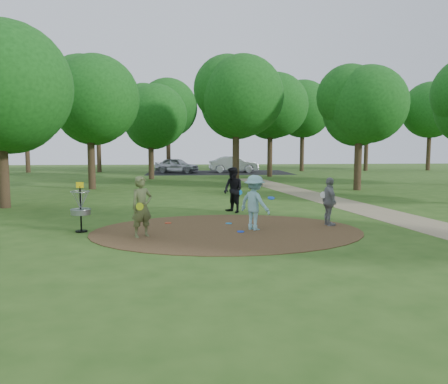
{
  "coord_description": "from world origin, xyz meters",
  "views": [
    {
      "loc": [
        -1.29,
        -13.29,
        2.63
      ],
      "look_at": [
        0.0,
        1.2,
        1.1
      ],
      "focal_mm": 35.0,
      "sensor_mm": 36.0,
      "label": 1
    }
  ],
  "objects": [
    {
      "name": "tree_ring",
      "position": [
        2.13,
        7.07,
        5.18
      ],
      "size": [
        37.17,
        45.51,
        9.0
      ],
      "color": "#332316",
      "rests_on": "ground"
    },
    {
      "name": "parking_lot",
      "position": [
        2.0,
        30.0,
        0.0
      ],
      "size": [
        14.0,
        8.0,
        0.01
      ],
      "primitive_type": "cube",
      "color": "black",
      "rests_on": "ground"
    },
    {
      "name": "disc_golf_basket",
      "position": [
        -4.5,
        0.3,
        0.87
      ],
      "size": [
        0.63,
        0.63,
        1.54
      ],
      "color": "black",
      "rests_on": "ground"
    },
    {
      "name": "disc_ground_cyan",
      "position": [
        0.16,
        1.21,
        0.03
      ],
      "size": [
        0.22,
        0.22,
        0.02
      ],
      "primitive_type": "cylinder",
      "color": "#1B8CDD",
      "rests_on": "dirt_clearing"
    },
    {
      "name": "car_left",
      "position": [
        -2.12,
        30.05,
        0.74
      ],
      "size": [
        4.67,
        3.22,
        1.48
      ],
      "primitive_type": "imported",
      "rotation": [
        0.0,
        0.0,
        1.19
      ],
      "color": "#B7B8BF",
      "rests_on": "ground"
    },
    {
      "name": "footpath",
      "position": [
        6.5,
        2.0,
        0.01
      ],
      "size": [
        7.55,
        39.89,
        0.01
      ],
      "primitive_type": "cube",
      "rotation": [
        0.0,
        0.0,
        0.14
      ],
      "color": "#8C7A5B",
      "rests_on": "ground"
    },
    {
      "name": "player_walking_with_disc",
      "position": [
        0.6,
        3.81,
        0.9
      ],
      "size": [
        1.05,
        1.11,
        1.81
      ],
      "color": "black",
      "rests_on": "ground"
    },
    {
      "name": "dirt_clearing",
      "position": [
        0.0,
        0.0,
        0.01
      ],
      "size": [
        8.4,
        8.4,
        0.02
      ],
      "primitive_type": "cylinder",
      "color": "#47301C",
      "rests_on": "ground"
    },
    {
      "name": "player_observer_with_disc",
      "position": [
        -2.55,
        -0.68,
        0.89
      ],
      "size": [
        0.77,
        0.71,
        1.77
      ],
      "color": "#616C3E",
      "rests_on": "ground"
    },
    {
      "name": "car_right",
      "position": [
        3.52,
        30.08,
        0.8
      ],
      "size": [
        4.93,
        1.87,
        1.61
      ],
      "primitive_type": "imported",
      "rotation": [
        0.0,
        0.0,
        1.61
      ],
      "color": "#ABB0B3",
      "rests_on": "ground"
    },
    {
      "name": "player_waiting_with_disc",
      "position": [
        3.43,
        0.6,
        0.81
      ],
      "size": [
        0.53,
        0.98,
        1.61
      ],
      "color": "gray",
      "rests_on": "ground"
    },
    {
      "name": "ground",
      "position": [
        0.0,
        0.0,
        0.0
      ],
      "size": [
        100.0,
        100.0,
        0.0
      ],
      "primitive_type": "plane",
      "color": "#2D5119",
      "rests_on": "ground"
    },
    {
      "name": "player_throwing_with_disc",
      "position": [
        0.87,
        0.11,
        0.87
      ],
      "size": [
        1.25,
        1.27,
        1.73
      ],
      "color": "#8AC4CE",
      "rests_on": "ground"
    },
    {
      "name": "disc_ground_blue",
      "position": [
        0.38,
        -0.24,
        0.03
      ],
      "size": [
        0.22,
        0.22,
        0.02
      ],
      "primitive_type": "cylinder",
      "color": "#0D38E4",
      "rests_on": "dirt_clearing"
    },
    {
      "name": "disc_ground_red",
      "position": [
        -1.89,
        1.49,
        0.03
      ],
      "size": [
        0.22,
        0.22,
        0.02
      ],
      "primitive_type": "cylinder",
      "color": "red",
      "rests_on": "dirt_clearing"
    }
  ]
}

